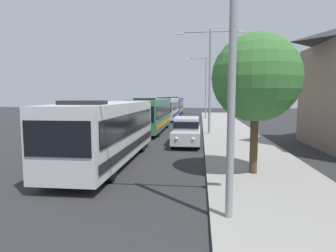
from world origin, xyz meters
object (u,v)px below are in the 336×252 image
at_px(bus_lead, 109,130).
at_px(streetlamp_far, 206,81).
at_px(bus_middle, 167,108).
at_px(streetlamp_near, 233,33).
at_px(bus_second_in_line, 152,114).
at_px(white_suv, 187,130).
at_px(streetlamp_mid, 210,71).
at_px(roadside_tree, 256,78).
at_px(bus_fourth_in_line, 175,105).

relative_size(bus_lead, streetlamp_far, 1.19).
xyz_separation_m(bus_middle, streetlamp_near, (5.40, -32.04, 3.28)).
height_order(bus_lead, bus_second_in_line, same).
distance_m(white_suv, streetlamp_mid, 6.86).
bearing_deg(streetlamp_near, white_suv, 98.01).
bearing_deg(streetlamp_mid, white_suv, -108.94).
bearing_deg(roadside_tree, bus_lead, 165.52).
relative_size(bus_fourth_in_line, streetlamp_near, 1.36).
bearing_deg(streetlamp_far, streetlamp_near, -90.00).
relative_size(bus_second_in_line, white_suv, 2.19).
height_order(white_suv, streetlamp_mid, streetlamp_mid).
bearing_deg(streetlamp_near, bus_second_in_line, 105.77).
bearing_deg(streetlamp_far, bus_lead, -101.02).
bearing_deg(bus_lead, streetlamp_near, -49.64).
xyz_separation_m(bus_second_in_line, bus_fourth_in_line, (-0.00, 24.82, -0.00)).
relative_size(bus_middle, streetlamp_near, 1.34).
distance_m(bus_lead, roadside_tree, 7.48).
relative_size(bus_lead, roadside_tree, 1.81).
height_order(bus_lead, streetlamp_mid, streetlamp_mid).
bearing_deg(streetlamp_near, roadside_tree, 72.38).
relative_size(streetlamp_near, roadside_tree, 1.35).
relative_size(white_suv, streetlamp_near, 0.65).
xyz_separation_m(bus_lead, streetlamp_mid, (5.40, 10.69, 3.78)).
relative_size(streetlamp_near, streetlamp_far, 0.89).
bearing_deg(streetlamp_near, bus_middle, 99.56).
bearing_deg(white_suv, roadside_tree, -67.19).
bearing_deg(white_suv, streetlamp_far, 85.58).
relative_size(bus_lead, white_suv, 2.07).
xyz_separation_m(bus_middle, streetlamp_far, (5.40, 2.04, 3.81)).
distance_m(bus_middle, roadside_tree, 28.41).
height_order(bus_second_in_line, bus_fourth_in_line, same).
bearing_deg(bus_middle, streetlamp_near, -80.44).
bearing_deg(roadside_tree, streetlamp_far, 92.82).
height_order(streetlamp_near, streetlamp_mid, streetlamp_mid).
bearing_deg(white_suv, streetlamp_mid, 71.06).
height_order(bus_second_in_line, roadside_tree, roadside_tree).
height_order(white_suv, streetlamp_near, streetlamp_near).
bearing_deg(streetlamp_mid, bus_lead, -116.80).
bearing_deg(bus_second_in_line, white_suv, -62.25).
relative_size(bus_middle, bus_fourth_in_line, 0.99).
height_order(bus_middle, white_suv, bus_middle).
bearing_deg(bus_fourth_in_line, bus_lead, -90.00).
xyz_separation_m(bus_lead, bus_fourth_in_line, (0.00, 37.59, 0.00)).
distance_m(white_suv, streetlamp_far, 22.50).
bearing_deg(white_suv, bus_fourth_in_line, 96.62).
relative_size(bus_lead, bus_middle, 1.00).
bearing_deg(bus_second_in_line, streetlamp_near, -74.23).
height_order(bus_lead, streetlamp_far, streetlamp_far).
xyz_separation_m(white_suv, streetlamp_mid, (1.70, 4.95, 4.43)).
relative_size(bus_lead, streetlamp_mid, 1.19).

